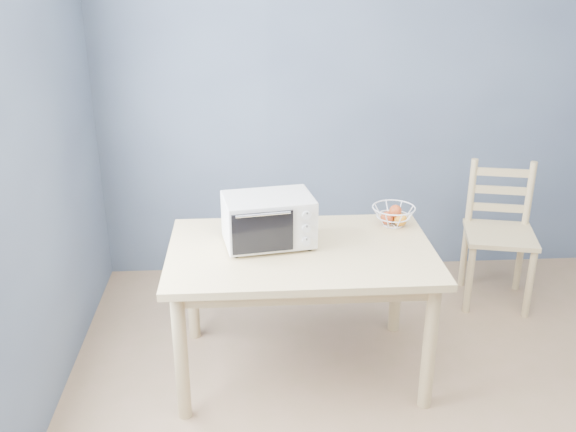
{
  "coord_description": "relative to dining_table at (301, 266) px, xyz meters",
  "views": [
    {
      "loc": [
        -0.97,
        -2.09,
        2.18
      ],
      "look_at": [
        -0.77,
        0.98,
        0.93
      ],
      "focal_mm": 40.0,
      "sensor_mm": 36.0,
      "label": 1
    }
  ],
  "objects": [
    {
      "name": "toaster_oven",
      "position": [
        -0.19,
        0.06,
        0.24
      ],
      "size": [
        0.51,
        0.4,
        0.27
      ],
      "rotation": [
        0.0,
        0.0,
        0.16
      ],
      "color": "silver",
      "rests_on": "dining_table"
    },
    {
      "name": "room",
      "position": [
        0.7,
        -0.96,
        0.65
      ],
      "size": [
        4.01,
        4.51,
        2.61
      ],
      "color": "#A17959",
      "rests_on": "ground"
    },
    {
      "name": "fruit_basket",
      "position": [
        0.55,
        0.28,
        0.16
      ],
      "size": [
        0.28,
        0.28,
        0.12
      ],
      "rotation": [
        0.0,
        0.0,
        0.17
      ],
      "color": "white",
      "rests_on": "dining_table"
    },
    {
      "name": "dining_table",
      "position": [
        0.0,
        0.0,
        0.0
      ],
      "size": [
        1.4,
        0.9,
        0.75
      ],
      "color": "tan",
      "rests_on": "ground"
    },
    {
      "name": "dining_chair",
      "position": [
        1.38,
        0.73,
        -0.19
      ],
      "size": [
        0.52,
        0.52,
        0.94
      ],
      "rotation": [
        0.0,
        0.0,
        -0.23
      ],
      "color": "tan",
      "rests_on": "ground"
    }
  ]
}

